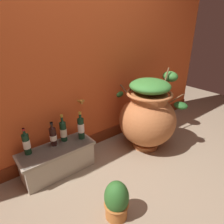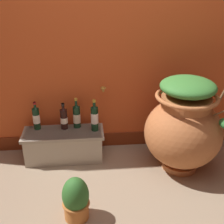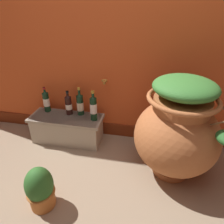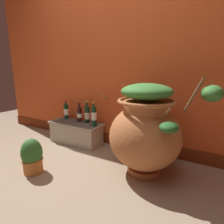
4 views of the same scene
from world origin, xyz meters
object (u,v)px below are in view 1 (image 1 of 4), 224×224
wine_bottle_middle (81,127)px  potted_shrub (117,201)px  wine_bottle_right (63,130)px  wine_bottle_back (26,143)px  terracotta_urn (148,115)px  wine_bottle_left (53,135)px

wine_bottle_middle → potted_shrub: (-0.18, -0.85, -0.28)m
wine_bottle_right → wine_bottle_back: wine_bottle_right is taller
terracotta_urn → wine_bottle_back: bearing=166.0°
wine_bottle_back → potted_shrub: 1.04m
wine_bottle_right → potted_shrub: bearing=-90.2°
wine_bottle_left → wine_bottle_back: size_ratio=0.94×
wine_bottle_right → potted_shrub: 0.97m
wine_bottle_left → potted_shrub: (0.12, -0.91, -0.25)m
wine_bottle_left → wine_bottle_right: wine_bottle_right is taller
wine_bottle_back → potted_shrub: bearing=-66.9°
wine_bottle_left → wine_bottle_middle: size_ratio=0.83×
wine_bottle_left → wine_bottle_right: bearing=7.5°
wine_bottle_left → wine_bottle_right: 0.13m
potted_shrub → wine_bottle_right: bearing=89.8°
wine_bottle_right → potted_shrub: wine_bottle_right is taller
wine_bottle_middle → wine_bottle_back: bearing=171.7°
terracotta_urn → wine_bottle_middle: bearing=162.2°
terracotta_urn → wine_bottle_left: size_ratio=3.62×
terracotta_urn → wine_bottle_middle: terracotta_urn is taller
wine_bottle_middle → wine_bottle_left: bearing=167.4°
terracotta_urn → wine_bottle_left: bearing=163.6°
terracotta_urn → wine_bottle_back: terracotta_urn is taller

